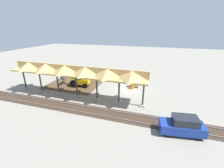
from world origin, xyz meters
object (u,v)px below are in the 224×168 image
object	(u,v)px
stop_sign	(142,82)
backhoe	(80,80)
concrete_pipe	(134,85)
distant_parked_car	(183,126)
traffic_barrel	(132,86)

from	to	relation	value
stop_sign	backhoe	world-z (taller)	backhoe
backhoe	concrete_pipe	bearing A→B (deg)	-164.42
distant_parked_car	traffic_barrel	world-z (taller)	distant_parked_car
stop_sign	concrete_pipe	world-z (taller)	stop_sign
concrete_pipe	traffic_barrel	distance (m)	0.97
concrete_pipe	traffic_barrel	world-z (taller)	concrete_pipe
traffic_barrel	backhoe	bearing A→B (deg)	10.12
concrete_pipe	traffic_barrel	xyz separation A→B (m)	(0.14, 0.96, -0.02)
backhoe	distant_parked_car	distance (m)	18.11
stop_sign	backhoe	xyz separation A→B (m)	(10.78, 1.61, -0.27)
stop_sign	concrete_pipe	bearing A→B (deg)	-35.18
stop_sign	traffic_barrel	world-z (taller)	stop_sign
stop_sign	backhoe	size ratio (longest dim) A/B	0.41
stop_sign	traffic_barrel	distance (m)	1.90
backhoe	concrete_pipe	xyz separation A→B (m)	(-9.37, -2.61, -0.80)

